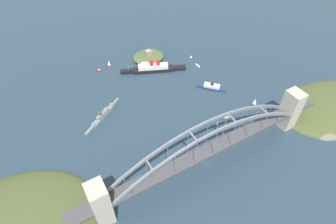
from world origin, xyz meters
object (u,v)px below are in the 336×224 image
object	(u,v)px
naval_cruiser	(103,116)
channel_marker_buoy	(190,151)
harbor_ferry_steamer	(212,87)
small_boat_3	(99,70)
ocean_liner	(153,68)
small_boat_2	(227,115)
small_boat_4	(217,123)
small_boat_6	(198,65)
harbor_arch_bridge	(209,149)
small_boat_1	(255,101)
fort_island_mid_harbor	(148,56)
small_boat_0	(109,63)
small_boat_5	(191,57)

from	to	relation	value
naval_cruiser	channel_marker_buoy	world-z (taller)	naval_cruiser
harbor_ferry_steamer	small_boat_3	size ratio (longest dim) A/B	3.65
harbor_ferry_steamer	small_boat_3	bearing A→B (deg)	135.96
ocean_liner	small_boat_2	world-z (taller)	ocean_liner
ocean_liner	small_boat_4	distance (m)	133.02
harbor_ferry_steamer	small_boat_6	size ratio (longest dim) A/B	3.10
harbor_arch_bridge	small_boat_1	xyz separation A→B (m)	(106.13, 44.16, -21.46)
small_boat_1	fort_island_mid_harbor	bearing A→B (deg)	113.52
small_boat_6	channel_marker_buoy	bearing A→B (deg)	-127.65
small_boat_2	channel_marker_buoy	xyz separation A→B (m)	(-66.73, -20.05, -3.16)
harbor_ferry_steamer	channel_marker_buoy	world-z (taller)	harbor_ferry_steamer
small_boat_0	small_boat_1	bearing A→B (deg)	-53.21
ocean_liner	small_boat_6	xyz separation A→B (m)	(63.07, -21.72, -4.37)
naval_cruiser	small_boat_5	size ratio (longest dim) A/B	8.94
fort_island_mid_harbor	small_boat_5	distance (m)	65.80
small_boat_4	small_boat_6	xyz separation A→B (m)	(48.10, 110.45, -2.90)
naval_cruiser	small_boat_0	world-z (taller)	naval_cruiser
small_boat_3	small_boat_6	distance (m)	145.76
small_boat_0	harbor_ferry_steamer	bearing A→B (deg)	-49.88
small_boat_4	naval_cruiser	bearing A→B (deg)	144.53
harbor_arch_bridge	channel_marker_buoy	bearing A→B (deg)	105.38
small_boat_0	small_boat_4	world-z (taller)	small_boat_0
fort_island_mid_harbor	small_boat_3	xyz separation A→B (m)	(-77.23, 7.93, -2.77)
small_boat_3	small_boat_1	bearing A→B (deg)	-48.78
harbor_ferry_steamer	channel_marker_buoy	distance (m)	112.27
small_boat_0	small_boat_3	distance (m)	18.95
harbor_ferry_steamer	fort_island_mid_harbor	xyz separation A→B (m)	(-41.14, 106.55, 0.92)
small_boat_4	channel_marker_buoy	world-z (taller)	small_boat_4
naval_cruiser	fort_island_mid_harbor	bearing A→B (deg)	38.72
small_boat_3	small_boat_4	distance (m)	191.97
small_boat_3	ocean_liner	bearing A→B (deg)	-30.57
naval_cruiser	channel_marker_buoy	xyz separation A→B (m)	(62.80, -96.01, -2.05)
small_boat_0	small_boat_3	world-z (taller)	small_boat_0
small_boat_1	small_boat_4	xyz separation A→B (m)	(-62.94, -5.37, -1.31)
naval_cruiser	small_boat_1	distance (m)	190.44
harbor_arch_bridge	small_boat_6	world-z (taller)	harbor_arch_bridge
small_boat_1	small_boat_3	world-z (taller)	small_boat_1
small_boat_4	small_boat_2	bearing A→B (deg)	13.12
naval_cruiser	small_boat_4	size ratio (longest dim) A/B	7.29
small_boat_4	channel_marker_buoy	bearing A→B (deg)	-162.05
small_boat_2	small_boat_6	xyz separation A→B (m)	(30.83, 106.42, -3.44)
ocean_liner	small_boat_0	xyz separation A→B (m)	(-50.74, 45.26, -0.48)
small_boat_1	small_boat_2	world-z (taller)	small_boat_1
naval_cruiser	fort_island_mid_harbor	xyz separation A→B (m)	(105.81, 84.83, 0.50)
ocean_liner	channel_marker_buoy	bearing A→B (deg)	-103.10
small_boat_0	channel_marker_buoy	size ratio (longest dim) A/B	3.70
small_boat_3	channel_marker_buoy	world-z (taller)	channel_marker_buoy
ocean_liner	small_boat_0	size ratio (longest dim) A/B	8.83
ocean_liner	small_boat_3	xyz separation A→B (m)	(-68.71, 40.59, -4.32)
harbor_ferry_steamer	naval_cruiser	bearing A→B (deg)	171.59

